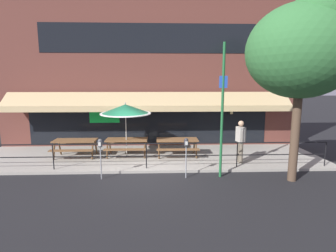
{
  "coord_description": "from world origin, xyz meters",
  "views": [
    {
      "loc": [
        0.44,
        -9.25,
        3.28
      ],
      "look_at": [
        0.87,
        1.6,
        1.5
      ],
      "focal_mm": 28.0,
      "sensor_mm": 36.0,
      "label": 1
    }
  ],
  "objects_px": {
    "parking_meter_far": "(186,146)",
    "picnic_table_right": "(177,143)",
    "picnic_table_left": "(75,143)",
    "picnic_table_centre": "(127,143)",
    "pedestrian_walking": "(240,139)",
    "street_tree_curbside": "(307,45)",
    "parking_meter_near": "(100,147)",
    "patio_umbrella_centre": "(125,109)",
    "street_sign_pole": "(222,110)"
  },
  "relations": [
    {
      "from": "pedestrian_walking",
      "to": "parking_meter_near",
      "type": "xyz_separation_m",
      "value": [
        -5.26,
        -1.42,
        0.09
      ]
    },
    {
      "from": "street_sign_pole",
      "to": "street_tree_curbside",
      "type": "xyz_separation_m",
      "value": [
        2.45,
        -0.52,
        2.09
      ]
    },
    {
      "from": "street_sign_pole",
      "to": "picnic_table_centre",
      "type": "bearing_deg",
      "value": 145.23
    },
    {
      "from": "pedestrian_walking",
      "to": "street_tree_curbside",
      "type": "relative_size",
      "value": 0.27
    },
    {
      "from": "patio_umbrella_centre",
      "to": "pedestrian_walking",
      "type": "bearing_deg",
      "value": -11.89
    },
    {
      "from": "patio_umbrella_centre",
      "to": "street_sign_pole",
      "type": "xyz_separation_m",
      "value": [
        3.56,
        -2.32,
        0.18
      ]
    },
    {
      "from": "pedestrian_walking",
      "to": "parking_meter_far",
      "type": "bearing_deg",
      "value": -149.09
    },
    {
      "from": "patio_umbrella_centre",
      "to": "street_tree_curbside",
      "type": "height_order",
      "value": "street_tree_curbside"
    },
    {
      "from": "parking_meter_near",
      "to": "street_sign_pole",
      "type": "distance_m",
      "value": 4.33
    },
    {
      "from": "pedestrian_walking",
      "to": "parking_meter_far",
      "type": "distance_m",
      "value": 2.72
    },
    {
      "from": "picnic_table_left",
      "to": "parking_meter_far",
      "type": "bearing_deg",
      "value": -28.4
    },
    {
      "from": "parking_meter_near",
      "to": "street_tree_curbside",
      "type": "xyz_separation_m",
      "value": [
        6.61,
        -0.43,
        3.31
      ]
    },
    {
      "from": "parking_meter_near",
      "to": "picnic_table_right",
      "type": "bearing_deg",
      "value": 41.38
    },
    {
      "from": "picnic_table_right",
      "to": "pedestrian_walking",
      "type": "relative_size",
      "value": 1.05
    },
    {
      "from": "patio_umbrella_centre",
      "to": "parking_meter_near",
      "type": "distance_m",
      "value": 2.68
    },
    {
      "from": "picnic_table_left",
      "to": "street_sign_pole",
      "type": "distance_m",
      "value": 6.47
    },
    {
      "from": "picnic_table_left",
      "to": "parking_meter_near",
      "type": "bearing_deg",
      "value": -56.89
    },
    {
      "from": "picnic_table_centre",
      "to": "picnic_table_right",
      "type": "relative_size",
      "value": 1.0
    },
    {
      "from": "street_tree_curbside",
      "to": "picnic_table_centre",
      "type": "bearing_deg",
      "value": 153.58
    },
    {
      "from": "parking_meter_near",
      "to": "street_tree_curbside",
      "type": "height_order",
      "value": "street_tree_curbside"
    },
    {
      "from": "picnic_table_left",
      "to": "picnic_table_right",
      "type": "bearing_deg",
      "value": -0.17
    },
    {
      "from": "picnic_table_left",
      "to": "street_sign_pole",
      "type": "xyz_separation_m",
      "value": [
        5.77,
        -2.4,
        1.66
      ]
    },
    {
      "from": "picnic_table_left",
      "to": "pedestrian_walking",
      "type": "height_order",
      "value": "pedestrian_walking"
    },
    {
      "from": "patio_umbrella_centre",
      "to": "pedestrian_walking",
      "type": "height_order",
      "value": "patio_umbrella_centre"
    },
    {
      "from": "parking_meter_far",
      "to": "picnic_table_right",
      "type": "bearing_deg",
      "value": 93.06
    },
    {
      "from": "parking_meter_near",
      "to": "street_tree_curbside",
      "type": "bearing_deg",
      "value": -3.76
    },
    {
      "from": "patio_umbrella_centre",
      "to": "parking_meter_near",
      "type": "xyz_separation_m",
      "value": [
        -0.59,
        -2.4,
        -1.03
      ]
    },
    {
      "from": "street_tree_curbside",
      "to": "street_sign_pole",
      "type": "bearing_deg",
      "value": 168.13
    },
    {
      "from": "picnic_table_centre",
      "to": "pedestrian_walking",
      "type": "distance_m",
      "value": 4.82
    },
    {
      "from": "parking_meter_far",
      "to": "street_sign_pole",
      "type": "height_order",
      "value": "street_sign_pole"
    },
    {
      "from": "picnic_table_left",
      "to": "picnic_table_right",
      "type": "xyz_separation_m",
      "value": [
        4.42,
        -0.01,
        0.0
      ]
    },
    {
      "from": "street_sign_pole",
      "to": "street_tree_curbside",
      "type": "height_order",
      "value": "street_tree_curbside"
    },
    {
      "from": "picnic_table_right",
      "to": "pedestrian_walking",
      "type": "bearing_deg",
      "value": -23.07
    },
    {
      "from": "patio_umbrella_centre",
      "to": "parking_meter_far",
      "type": "distance_m",
      "value": 3.49
    },
    {
      "from": "picnic_table_left",
      "to": "picnic_table_centre",
      "type": "relative_size",
      "value": 1.0
    },
    {
      "from": "parking_meter_near",
      "to": "parking_meter_far",
      "type": "xyz_separation_m",
      "value": [
        2.93,
        0.02,
        0.0
      ]
    },
    {
      "from": "patio_umbrella_centre",
      "to": "picnic_table_right",
      "type": "bearing_deg",
      "value": 1.7
    },
    {
      "from": "picnic_table_left",
      "to": "patio_umbrella_centre",
      "type": "height_order",
      "value": "patio_umbrella_centre"
    },
    {
      "from": "picnic_table_right",
      "to": "street_tree_curbside",
      "type": "bearing_deg",
      "value": -37.27
    },
    {
      "from": "picnic_table_left",
      "to": "picnic_table_right",
      "type": "relative_size",
      "value": 1.0
    },
    {
      "from": "picnic_table_centre",
      "to": "picnic_table_right",
      "type": "bearing_deg",
      "value": -2.34
    },
    {
      "from": "patio_umbrella_centre",
      "to": "street_sign_pole",
      "type": "bearing_deg",
      "value": -33.05
    },
    {
      "from": "picnic_table_left",
      "to": "picnic_table_centre",
      "type": "xyz_separation_m",
      "value": [
        2.21,
        0.08,
        0.0
      ]
    },
    {
      "from": "parking_meter_near",
      "to": "parking_meter_far",
      "type": "relative_size",
      "value": 1.0
    },
    {
      "from": "pedestrian_walking",
      "to": "street_tree_curbside",
      "type": "bearing_deg",
      "value": -53.93
    },
    {
      "from": "street_sign_pole",
      "to": "patio_umbrella_centre",
      "type": "bearing_deg",
      "value": 146.95
    },
    {
      "from": "parking_meter_near",
      "to": "parking_meter_far",
      "type": "bearing_deg",
      "value": 0.41
    },
    {
      "from": "picnic_table_centre",
      "to": "parking_meter_near",
      "type": "bearing_deg",
      "value": -103.03
    },
    {
      "from": "picnic_table_centre",
      "to": "street_tree_curbside",
      "type": "distance_m",
      "value": 7.7
    },
    {
      "from": "pedestrian_walking",
      "to": "parking_meter_near",
      "type": "distance_m",
      "value": 5.45
    }
  ]
}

